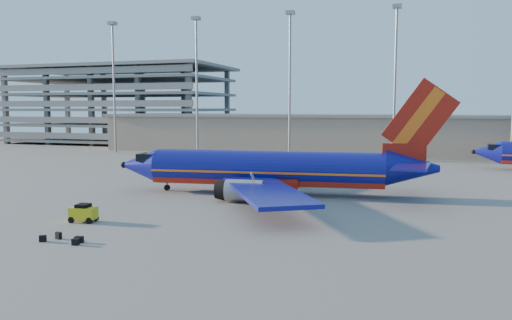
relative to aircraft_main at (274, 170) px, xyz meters
name	(u,v)px	position (x,y,z in m)	size (l,w,h in m)	color
ground	(232,198)	(-3.63, -4.09, -2.79)	(220.00, 220.00, 0.00)	slate
terminal_building	(372,134)	(6.37, 53.91, 1.52)	(122.00, 16.00, 8.50)	gray
parking_garage	(119,102)	(-65.63, 69.96, 8.94)	(62.00, 32.00, 21.40)	slate
light_mast_row	(341,67)	(1.37, 41.91, 14.76)	(101.60, 1.60, 28.65)	gray
aircraft_main	(274,170)	(0.00, 0.00, 0.00)	(38.56, 36.91, 13.07)	navy
baggage_tug	(83,213)	(-11.96, -18.66, -1.97)	(2.37, 1.62, 1.59)	gold
luggage_pile	(66,239)	(-9.00, -24.64, -2.55)	(3.44, 1.42, 0.53)	black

